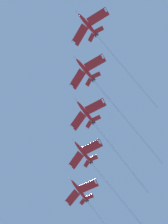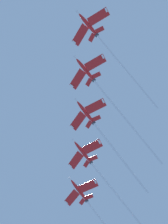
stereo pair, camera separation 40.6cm
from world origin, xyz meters
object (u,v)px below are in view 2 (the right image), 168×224
at_px(jet_lead, 100,39).
at_px(jet_third, 100,131).
at_px(jet_fifth, 89,204).
at_px(jet_fourth, 101,175).
at_px(jet_second, 103,91).

distance_m(jet_lead, jet_third, 38.61).
xyz_separation_m(jet_lead, jet_fifth, (-49.34, 48.38, -25.65)).
relative_size(jet_fourth, jet_fifth, 1.20).
bearing_deg(jet_lead, jet_third, 131.60).
bearing_deg(jet_fourth, jet_fifth, 151.52).
bearing_deg(jet_third, jet_fifth, 139.72).
distance_m(jet_second, jet_fourth, 37.26).
xyz_separation_m(jet_fourth, jet_fifth, (-13.80, 7.49, -3.14)).
bearing_deg(jet_lead, jet_fourth, 130.99).
xyz_separation_m(jet_third, jet_fifth, (-25.80, 21.86, -10.39)).
bearing_deg(jet_fifth, jet_fourth, -28.48).
distance_m(jet_lead, jet_second, 21.47).
distance_m(jet_lead, jet_fourth, 58.67).
xyz_separation_m(jet_second, jet_fourth, (-23.48, 25.56, -13.54)).
relative_size(jet_lead, jet_third, 1.04).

